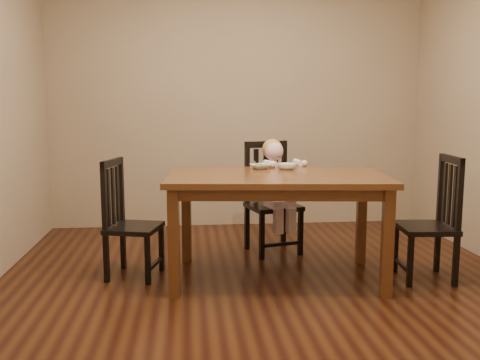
{
  "coord_description": "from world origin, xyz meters",
  "views": [
    {
      "loc": [
        -0.55,
        -3.78,
        1.34
      ],
      "look_at": [
        -0.15,
        0.25,
        0.75
      ],
      "focal_mm": 40.0,
      "sensor_mm": 36.0,
      "label": 1
    }
  ],
  "objects": [
    {
      "name": "room",
      "position": [
        0.0,
        0.0,
        1.35
      ],
      "size": [
        4.01,
        4.01,
        2.71
      ],
      "color": "#3E1F0D",
      "rests_on": "ground"
    },
    {
      "name": "dining_table",
      "position": [
        0.12,
        0.14,
        0.71
      ],
      "size": [
        1.71,
        1.13,
        0.81
      ],
      "rotation": [
        0.0,
        0.0,
        -0.11
      ],
      "color": "#462610",
      "rests_on": "room"
    },
    {
      "name": "chair_child",
      "position": [
        0.2,
        0.91,
        0.48
      ],
      "size": [
        0.52,
        0.51,
        0.99
      ],
      "rotation": [
        0.0,
        0.0,
        3.4
      ],
      "color": "black",
      "rests_on": "room"
    },
    {
      "name": "chair_left",
      "position": [
        -1.01,
        0.3,
        0.44
      ],
      "size": [
        0.46,
        0.48,
        0.91
      ],
      "rotation": [
        0.0,
        0.0,
        -1.82
      ],
      "color": "black",
      "rests_on": "room"
    },
    {
      "name": "chair_right",
      "position": [
        1.29,
        0.0,
        0.46
      ],
      "size": [
        0.42,
        0.44,
        0.95
      ],
      "rotation": [
        0.0,
        0.0,
        1.49
      ],
      "color": "black",
      "rests_on": "room"
    },
    {
      "name": "toddler",
      "position": [
        0.21,
        0.86,
        0.62
      ],
      "size": [
        0.41,
        0.46,
        0.54
      ],
      "primitive_type": null,
      "rotation": [
        0.0,
        0.0,
        3.4
      ],
      "color": "white",
      "rests_on": "chair_child"
    },
    {
      "name": "bowl_peas",
      "position": [
        0.04,
        0.47,
        0.83
      ],
      "size": [
        0.2,
        0.2,
        0.04
      ],
      "primitive_type": "imported",
      "rotation": [
        0.0,
        0.0,
        0.33
      ],
      "color": "white",
      "rests_on": "dining_table"
    },
    {
      "name": "bowl_veg",
      "position": [
        0.25,
        0.41,
        0.83
      ],
      "size": [
        0.15,
        0.15,
        0.05
      ],
      "primitive_type": "imported",
      "rotation": [
        0.0,
        0.0,
        0.0
      ],
      "color": "white",
      "rests_on": "dining_table"
    },
    {
      "name": "fork",
      "position": [
        -0.0,
        0.46,
        0.85
      ],
      "size": [
        0.06,
        0.13,
        0.05
      ],
      "rotation": [
        0.0,
        0.0,
        0.35
      ],
      "color": "silver",
      "rests_on": "bowl_peas"
    }
  ]
}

